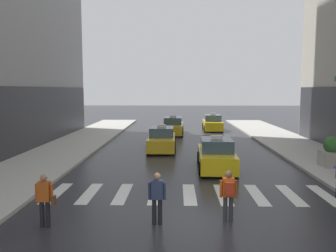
{
  "coord_description": "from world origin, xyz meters",
  "views": [
    {
      "loc": [
        -0.5,
        -10.31,
        4.19
      ],
      "look_at": [
        -1.0,
        8.0,
        2.22
      ],
      "focal_mm": 36.25,
      "sensor_mm": 36.0,
      "label": 1
    }
  ],
  "objects_px": {
    "taxi_second": "(162,140)",
    "pedestrian_with_handbag": "(45,197)",
    "planter_near_corner": "(332,153)",
    "taxi_third": "(173,127)",
    "taxi_fourth": "(212,123)",
    "pedestrian_plain_coat": "(157,195)",
    "taxi_lead": "(216,155)",
    "pedestrian_with_backpack": "(229,192)"
  },
  "relations": [
    {
      "from": "taxi_second",
      "to": "pedestrian_with_handbag",
      "type": "relative_size",
      "value": 2.76
    },
    {
      "from": "planter_near_corner",
      "to": "taxi_third",
      "type": "bearing_deg",
      "value": 121.84
    },
    {
      "from": "planter_near_corner",
      "to": "taxi_fourth",
      "type": "bearing_deg",
      "value": 104.87
    },
    {
      "from": "taxi_fourth",
      "to": "taxi_second",
      "type": "bearing_deg",
      "value": -111.93
    },
    {
      "from": "pedestrian_with_handbag",
      "to": "pedestrian_plain_coat",
      "type": "relative_size",
      "value": 1.0
    },
    {
      "from": "pedestrian_with_handbag",
      "to": "pedestrian_plain_coat",
      "type": "bearing_deg",
      "value": 5.03
    },
    {
      "from": "taxi_second",
      "to": "taxi_third",
      "type": "xyz_separation_m",
      "value": [
        0.68,
        8.45,
        0.0
      ]
    },
    {
      "from": "taxi_second",
      "to": "pedestrian_plain_coat",
      "type": "xyz_separation_m",
      "value": [
        0.45,
        -13.05,
        0.21
      ]
    },
    {
      "from": "taxi_lead",
      "to": "taxi_fourth",
      "type": "xyz_separation_m",
      "value": [
        1.57,
        17.22,
        0.0
      ]
    },
    {
      "from": "taxi_lead",
      "to": "pedestrian_with_handbag",
      "type": "relative_size",
      "value": 2.78
    },
    {
      "from": "pedestrian_plain_coat",
      "to": "taxi_fourth",
      "type": "bearing_deg",
      "value": 80.23
    },
    {
      "from": "taxi_fourth",
      "to": "planter_near_corner",
      "type": "relative_size",
      "value": 2.86
    },
    {
      "from": "taxi_fourth",
      "to": "pedestrian_plain_coat",
      "type": "height_order",
      "value": "taxi_fourth"
    },
    {
      "from": "pedestrian_with_backpack",
      "to": "pedestrian_with_handbag",
      "type": "bearing_deg",
      "value": -174.21
    },
    {
      "from": "pedestrian_with_handbag",
      "to": "pedestrian_with_backpack",
      "type": "bearing_deg",
      "value": 5.79
    },
    {
      "from": "taxi_fourth",
      "to": "pedestrian_plain_coat",
      "type": "distance_m",
      "value": 25.13
    },
    {
      "from": "pedestrian_with_handbag",
      "to": "taxi_lead",
      "type": "bearing_deg",
      "value": 52.16
    },
    {
      "from": "taxi_third",
      "to": "planter_near_corner",
      "type": "bearing_deg",
      "value": -58.16
    },
    {
      "from": "taxi_third",
      "to": "pedestrian_with_backpack",
      "type": "xyz_separation_m",
      "value": [
        2.02,
        -21.22,
        0.25
      ]
    },
    {
      "from": "pedestrian_with_backpack",
      "to": "taxi_lead",
      "type": "bearing_deg",
      "value": 86.48
    },
    {
      "from": "planter_near_corner",
      "to": "taxi_second",
      "type": "bearing_deg",
      "value": 149.93
    },
    {
      "from": "taxi_fourth",
      "to": "pedestrian_with_backpack",
      "type": "bearing_deg",
      "value": -94.71
    },
    {
      "from": "taxi_lead",
      "to": "pedestrian_with_backpack",
      "type": "height_order",
      "value": "taxi_lead"
    },
    {
      "from": "taxi_fourth",
      "to": "pedestrian_with_backpack",
      "type": "relative_size",
      "value": 2.77
    },
    {
      "from": "pedestrian_with_backpack",
      "to": "taxi_second",
      "type": "bearing_deg",
      "value": 101.93
    },
    {
      "from": "taxi_fourth",
      "to": "pedestrian_with_handbag",
      "type": "xyz_separation_m",
      "value": [
        -7.66,
        -25.06,
        0.21
      ]
    },
    {
      "from": "taxi_third",
      "to": "pedestrian_with_backpack",
      "type": "height_order",
      "value": "taxi_third"
    },
    {
      "from": "taxi_lead",
      "to": "taxi_third",
      "type": "xyz_separation_m",
      "value": [
        -2.47,
        13.96,
        0.0
      ]
    },
    {
      "from": "taxi_second",
      "to": "taxi_third",
      "type": "bearing_deg",
      "value": 85.42
    },
    {
      "from": "taxi_third",
      "to": "taxi_second",
      "type": "bearing_deg",
      "value": -94.58
    },
    {
      "from": "pedestrian_with_handbag",
      "to": "pedestrian_plain_coat",
      "type": "xyz_separation_m",
      "value": [
        3.4,
        0.3,
        0.01
      ]
    },
    {
      "from": "taxi_second",
      "to": "taxi_third",
      "type": "distance_m",
      "value": 8.48
    },
    {
      "from": "taxi_lead",
      "to": "pedestrian_with_handbag",
      "type": "xyz_separation_m",
      "value": [
        -6.09,
        -7.84,
        0.21
      ]
    },
    {
      "from": "pedestrian_plain_coat",
      "to": "planter_near_corner",
      "type": "relative_size",
      "value": 1.03
    },
    {
      "from": "planter_near_corner",
      "to": "pedestrian_plain_coat",
      "type": "bearing_deg",
      "value": -138.85
    },
    {
      "from": "taxi_second",
      "to": "pedestrian_with_handbag",
      "type": "xyz_separation_m",
      "value": [
        -2.94,
        -13.35,
        0.21
      ]
    },
    {
      "from": "taxi_lead",
      "to": "taxi_third",
      "type": "distance_m",
      "value": 14.17
    },
    {
      "from": "taxi_second",
      "to": "pedestrian_with_backpack",
      "type": "relative_size",
      "value": 2.76
    },
    {
      "from": "taxi_second",
      "to": "pedestrian_with_backpack",
      "type": "xyz_separation_m",
      "value": [
        2.7,
        -12.77,
        0.25
      ]
    },
    {
      "from": "taxi_third",
      "to": "planter_near_corner",
      "type": "height_order",
      "value": "taxi_third"
    },
    {
      "from": "taxi_lead",
      "to": "pedestrian_plain_coat",
      "type": "bearing_deg",
      "value": -109.65
    },
    {
      "from": "taxi_third",
      "to": "planter_near_corner",
      "type": "distance_m",
      "value": 16.25
    }
  ]
}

